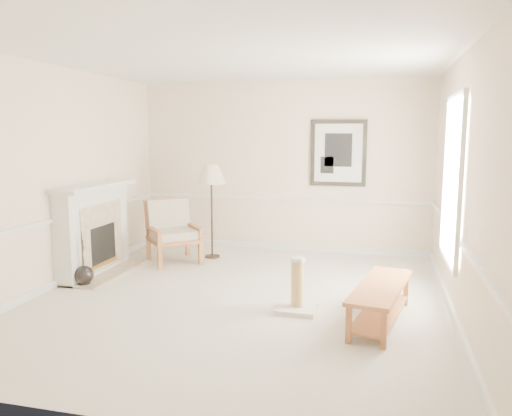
{
  "coord_description": "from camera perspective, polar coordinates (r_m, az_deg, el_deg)",
  "views": [
    {
      "loc": [
        1.66,
        -5.69,
        2.02
      ],
      "look_at": [
        0.05,
        0.7,
        1.03
      ],
      "focal_mm": 35.0,
      "sensor_mm": 36.0,
      "label": 1
    }
  ],
  "objects": [
    {
      "name": "ground",
      "position": [
        6.26,
        -2.03,
        -10.32
      ],
      "size": [
        5.5,
        5.5,
        0.0
      ],
      "primitive_type": "plane",
      "color": "silver",
      "rests_on": "ground"
    },
    {
      "name": "floor_lamp",
      "position": [
        8.08,
        -5.13,
        3.58
      ],
      "size": [
        0.57,
        0.57,
        1.53
      ],
      "rotation": [
        0.0,
        0.0,
        -0.22
      ],
      "color": "black",
      "rests_on": "ground"
    },
    {
      "name": "bench",
      "position": [
        5.59,
        14.04,
        -9.86
      ],
      "size": [
        0.71,
        1.53,
        0.42
      ],
      "rotation": [
        0.0,
        0.0,
        -0.19
      ],
      "color": "#A66435",
      "rests_on": "ground"
    },
    {
      "name": "armchair",
      "position": [
        8.06,
        -9.61,
        -2.29
      ],
      "size": [
        1.07,
        1.07,
        0.98
      ],
      "rotation": [
        0.0,
        0.0,
        0.71
      ],
      "color": "#A66435",
      "rests_on": "ground"
    },
    {
      "name": "room",
      "position": [
        5.96,
        -0.63,
        7.03
      ],
      "size": [
        5.04,
        5.54,
        2.92
      ],
      "color": "beige",
      "rests_on": "ground"
    },
    {
      "name": "scratching_post",
      "position": [
        5.81,
        4.74,
        -9.8
      ],
      "size": [
        0.45,
        0.45,
        0.63
      ],
      "rotation": [
        0.0,
        0.0,
        -0.03
      ],
      "color": "white",
      "rests_on": "ground"
    },
    {
      "name": "floor_vase",
      "position": [
        7.1,
        -19.08,
        -7.34
      ],
      "size": [
        0.26,
        0.26,
        0.75
      ],
      "rotation": [
        0.0,
        0.0,
        -0.12
      ],
      "color": "black",
      "rests_on": "ground"
    },
    {
      "name": "fireplace",
      "position": [
        7.58,
        -18.01,
        -2.39
      ],
      "size": [
        0.64,
        1.64,
        1.31
      ],
      "color": "white",
      "rests_on": "ground"
    }
  ]
}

